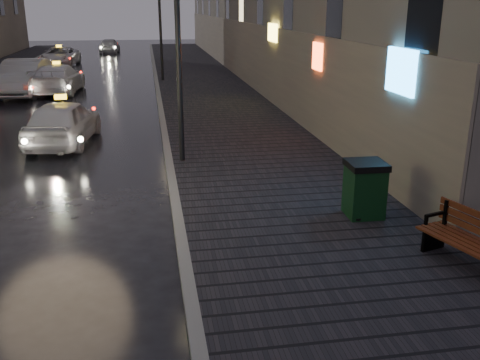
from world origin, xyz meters
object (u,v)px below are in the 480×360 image
object	(u,v)px
lamp_near	(178,30)
car_far	(109,45)
bench	(473,241)
taxi_near	(63,122)
lamp_far	(160,16)
taxi_mid	(58,79)
car_left_mid	(24,77)
taxi_far	(60,56)
trash_bin	(365,188)

from	to	relation	value
lamp_near	car_far	size ratio (longest dim) A/B	1.41
bench	car_far	size ratio (longest dim) A/B	0.48
lamp_near	taxi_near	world-z (taller)	lamp_near
lamp_far	car_far	distance (m)	20.42
bench	taxi_mid	bearing A→B (deg)	97.94
bench	car_left_mid	bearing A→B (deg)	101.72
lamp_near	car_left_mid	size ratio (longest dim) A/B	1.06
lamp_near	taxi_mid	bearing A→B (deg)	110.86
car_left_mid	taxi_far	xyz separation A→B (m)	(-0.25, 12.89, -0.18)
taxi_far	trash_bin	bearing A→B (deg)	-66.91
lamp_far	taxi_far	world-z (taller)	lamp_far
lamp_far	trash_bin	distance (m)	20.94
lamp_near	taxi_far	xyz separation A→B (m)	(-6.76, 25.79, -2.85)
lamp_near	car_far	distance (m)	36.15
lamp_far	taxi_near	world-z (taller)	lamp_far
car_left_mid	taxi_mid	xyz separation A→B (m)	(1.46, 0.35, -0.13)
lamp_near	lamp_far	size ratio (longest dim) A/B	1.00
lamp_far	taxi_mid	world-z (taller)	lamp_far
bench	lamp_near	bearing A→B (deg)	104.31
taxi_mid	taxi_far	size ratio (longest dim) A/B	1.03
lamp_near	trash_bin	world-z (taller)	lamp_near
taxi_near	taxi_far	distance (m)	23.11
car_left_mid	lamp_near	bearing A→B (deg)	-58.14
car_left_mid	trash_bin	bearing A→B (deg)	-55.69
car_left_mid	taxi_far	world-z (taller)	car_left_mid
lamp_near	car_left_mid	world-z (taller)	lamp_near
trash_bin	car_far	world-z (taller)	car_far
trash_bin	lamp_far	bearing A→B (deg)	100.70
trash_bin	taxi_far	size ratio (longest dim) A/B	0.24
car_far	lamp_near	bearing A→B (deg)	100.55
taxi_mid	car_left_mid	bearing A→B (deg)	16.89
lamp_far	bench	size ratio (longest dim) A/B	2.94
taxi_far	car_far	bearing A→B (deg)	79.47
lamp_near	bench	size ratio (longest dim) A/B	2.94
taxi_near	car_left_mid	world-z (taller)	car_left_mid
trash_bin	car_left_mid	world-z (taller)	car_left_mid
trash_bin	car_left_mid	bearing A→B (deg)	120.98
car_far	car_left_mid	bearing A→B (deg)	87.93
lamp_far	car_left_mid	bearing A→B (deg)	-154.52
taxi_far	car_far	distance (m)	10.40
car_far	lamp_far	bearing A→B (deg)	105.59
taxi_near	car_left_mid	distance (m)	10.45
lamp_far	taxi_far	bearing A→B (deg)	124.63
lamp_far	trash_bin	xyz separation A→B (m)	(3.23, -20.51, -2.78)
lamp_near	lamp_far	bearing A→B (deg)	90.00
lamp_far	car_left_mid	xyz separation A→B (m)	(-6.51, -3.10, -2.67)
bench	car_far	xyz separation A→B (m)	(-8.07, 42.64, 0.05)
lamp_far	taxi_near	size ratio (longest dim) A/B	1.30
lamp_far	car_far	size ratio (longest dim) A/B	1.41
lamp_far	trash_bin	bearing A→B (deg)	-81.06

